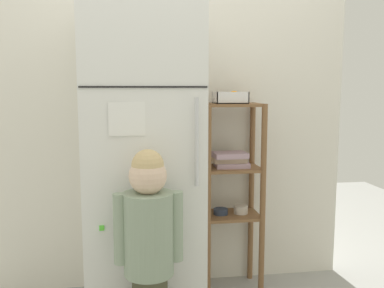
{
  "coord_description": "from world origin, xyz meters",
  "views": [
    {
      "loc": [
        -0.23,
        -2.38,
        1.31
      ],
      "look_at": [
        0.12,
        0.02,
        0.99
      ],
      "focal_mm": 39.68,
      "sensor_mm": 36.0,
      "label": 1
    }
  ],
  "objects_px": {
    "child_standing": "(149,233)",
    "fruit_bin": "(231,98)",
    "pantry_shelf_unit": "(231,179)",
    "refrigerator": "(143,160)"
  },
  "relations": [
    {
      "from": "child_standing",
      "to": "pantry_shelf_unit",
      "type": "relative_size",
      "value": 0.85
    },
    {
      "from": "fruit_bin",
      "to": "pantry_shelf_unit",
      "type": "bearing_deg",
      "value": 48.9
    },
    {
      "from": "child_standing",
      "to": "pantry_shelf_unit",
      "type": "bearing_deg",
      "value": 48.38
    },
    {
      "from": "child_standing",
      "to": "pantry_shelf_unit",
      "type": "xyz_separation_m",
      "value": [
        0.55,
        0.62,
        0.11
      ]
    },
    {
      "from": "refrigerator",
      "to": "fruit_bin",
      "type": "distance_m",
      "value": 0.67
    },
    {
      "from": "refrigerator",
      "to": "child_standing",
      "type": "xyz_separation_m",
      "value": [
        0.01,
        -0.45,
        -0.28
      ]
    },
    {
      "from": "pantry_shelf_unit",
      "to": "refrigerator",
      "type": "bearing_deg",
      "value": -162.73
    },
    {
      "from": "child_standing",
      "to": "fruit_bin",
      "type": "height_order",
      "value": "fruit_bin"
    },
    {
      "from": "refrigerator",
      "to": "child_standing",
      "type": "relative_size",
      "value": 1.75
    },
    {
      "from": "refrigerator",
      "to": "pantry_shelf_unit",
      "type": "bearing_deg",
      "value": 17.27
    }
  ]
}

